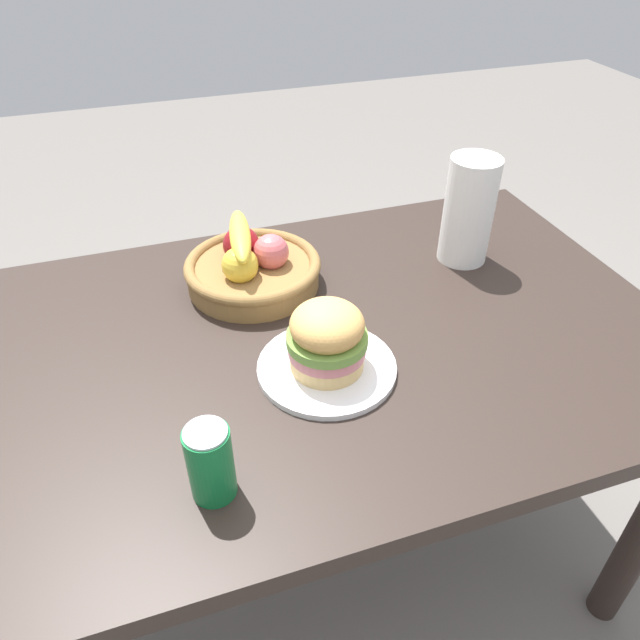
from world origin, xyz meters
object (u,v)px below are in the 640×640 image
at_px(plate, 327,367).
at_px(soda_can, 210,462).
at_px(sandwich, 327,337).
at_px(fruit_basket, 252,266).
at_px(paper_towel_roll, 469,211).

xyz_separation_m(plate, soda_can, (-0.24, -0.19, 0.06)).
xyz_separation_m(sandwich, fruit_basket, (-0.06, 0.31, -0.03)).
distance_m(sandwich, fruit_basket, 0.32).
bearing_deg(sandwich, plate, -104.04).
xyz_separation_m(plate, sandwich, (0.00, 0.00, 0.07)).
distance_m(plate, soda_can, 0.31).
distance_m(plate, paper_towel_roll, 0.51).
relative_size(plate, sandwich, 1.76).
height_order(plate, fruit_basket, fruit_basket).
distance_m(plate, fruit_basket, 0.32).
height_order(sandwich, soda_can, sandwich).
height_order(fruit_basket, paper_towel_roll, paper_towel_roll).
distance_m(soda_can, paper_towel_roll, 0.80).
relative_size(plate, paper_towel_roll, 1.04).
height_order(plate, sandwich, sandwich).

